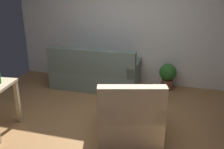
# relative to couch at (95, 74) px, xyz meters

# --- Properties ---
(ground_plane) EXTENTS (5.20, 4.40, 0.02)m
(ground_plane) POSITION_rel_couch_xyz_m (0.58, -1.59, -0.32)
(ground_plane) COLOR #9E7042
(wall_rear) EXTENTS (5.20, 0.10, 2.70)m
(wall_rear) POSITION_rel_couch_xyz_m (0.58, 0.61, 1.04)
(wall_rear) COLOR white
(wall_rear) RESTS_ON ground_plane
(couch) EXTENTS (1.85, 0.84, 0.92)m
(couch) POSITION_rel_couch_xyz_m (0.00, 0.00, 0.00)
(couch) COLOR slate
(couch) RESTS_ON ground_plane
(potted_plant) EXTENTS (0.36, 0.36, 0.57)m
(potted_plant) POSITION_rel_couch_xyz_m (1.51, 0.31, 0.02)
(potted_plant) COLOR brown
(potted_plant) RESTS_ON ground_plane
(armchair) EXTENTS (1.09, 1.05, 0.92)m
(armchair) POSITION_rel_couch_xyz_m (1.10, -1.63, 0.01)
(armchair) COLOR beige
(armchair) RESTS_ON ground_plane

